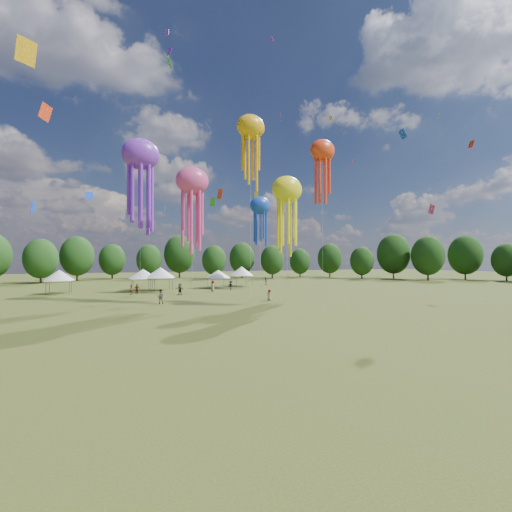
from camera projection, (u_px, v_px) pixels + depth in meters
name	position (u px, v px, depth m)	size (l,w,h in m)	color
ground	(438.00, 377.00, 16.96)	(300.00, 300.00, 0.00)	#384416
spectator_near	(160.00, 297.00, 44.98)	(0.90, 0.70, 1.85)	gray
spectators_far	(210.00, 287.00, 61.78)	(29.57, 28.15, 1.92)	gray
festival_tents	(170.00, 273.00, 66.93)	(38.70, 8.94, 4.27)	#47474C
show_kites	(241.00, 172.00, 52.06)	(37.01, 19.81, 28.89)	#E3438C
small_kites	(208.00, 111.00, 54.82)	(75.92, 59.99, 40.45)	#E3438C
treeline	(168.00, 255.00, 73.43)	(201.57, 95.24, 13.43)	#38281C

